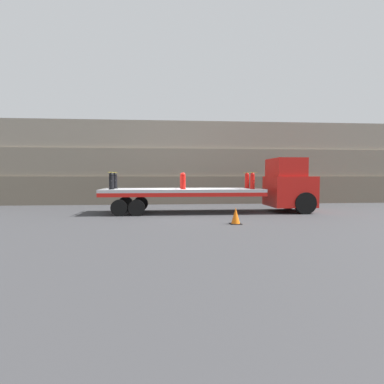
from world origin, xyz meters
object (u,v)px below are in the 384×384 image
fire_hydrant_red_near_1 (183,181)px  fire_hydrant_red_near_2 (252,181)px  truck_cab (290,186)px  fire_hydrant_black_near_0 (111,181)px  fire_hydrant_black_far_0 (115,181)px  traffic_cone (236,216)px  fire_hydrant_red_far_2 (247,181)px  flatbed_trailer (173,193)px  fire_hydrant_red_far_1 (182,181)px

fire_hydrant_red_near_1 → fire_hydrant_red_near_2: bearing=0.0°
truck_cab → fire_hydrant_black_near_0: bearing=-176.8°
fire_hydrant_red_near_2 → fire_hydrant_red_near_1: bearing=180.0°
fire_hydrant_black_far_0 → traffic_cone: 7.42m
truck_cab → fire_hydrant_red_far_2: truck_cab is taller
fire_hydrant_black_near_0 → fire_hydrant_black_far_0: bearing=90.0°
flatbed_trailer → fire_hydrant_red_near_1: size_ratio=9.88×
fire_hydrant_red_near_1 → traffic_cone: size_ratio=1.26×
flatbed_trailer → fire_hydrant_red_far_1: (0.51, 0.54, 0.66)m
flatbed_trailer → fire_hydrant_black_far_0: fire_hydrant_black_far_0 is taller
fire_hydrant_red_near_1 → flatbed_trailer: bearing=133.2°
fire_hydrant_red_far_2 → traffic_cone: fire_hydrant_red_far_2 is taller
fire_hydrant_red_near_2 → traffic_cone: fire_hydrant_red_near_2 is taller
fire_hydrant_red_far_1 → fire_hydrant_red_far_2: 3.69m
truck_cab → fire_hydrant_black_far_0: 9.70m
fire_hydrant_red_far_1 → truck_cab: bearing=-5.1°
fire_hydrant_red_near_2 → fire_hydrant_red_far_2: same height
fire_hydrant_red_near_2 → traffic_cone: (-1.70, -3.48, -1.39)m
truck_cab → fire_hydrant_red_far_2: bearing=166.8°
fire_hydrant_black_near_0 → fire_hydrant_black_far_0: same height
fire_hydrant_red_far_1 → fire_hydrant_red_near_2: (3.69, -1.08, 0.00)m
fire_hydrant_red_near_1 → fire_hydrant_red_far_2: bearing=16.3°
fire_hydrant_black_far_0 → fire_hydrant_red_near_1: bearing=-16.3°
fire_hydrant_black_near_0 → fire_hydrant_red_near_2: size_ratio=1.00×
fire_hydrant_black_near_0 → fire_hydrant_red_far_2: bearing=8.3°
fire_hydrant_red_far_1 → traffic_cone: bearing=-66.4°
fire_hydrant_red_far_1 → fire_hydrant_red_near_2: 3.85m
fire_hydrant_black_far_0 → fire_hydrant_red_near_2: size_ratio=1.00×
fire_hydrant_black_near_0 → fire_hydrant_red_near_1: bearing=0.0°
truck_cab → fire_hydrant_red_near_1: bearing=-174.9°
fire_hydrant_red_far_1 → fire_hydrant_red_far_2: (3.69, 0.00, 0.00)m
flatbed_trailer → truck_cab: bearing=0.0°
truck_cab → fire_hydrant_red_far_2: (-2.30, 0.54, 0.27)m
fire_hydrant_black_far_0 → fire_hydrant_red_far_2: bearing=0.0°
truck_cab → fire_hydrant_red_near_1: truck_cab is taller
flatbed_trailer → fire_hydrant_black_near_0: size_ratio=9.88×
flatbed_trailer → traffic_cone: size_ratio=12.49×
traffic_cone → flatbed_trailer: bearing=121.9°
fire_hydrant_red_far_1 → fire_hydrant_red_far_2: same height
fire_hydrant_red_near_1 → traffic_cone: fire_hydrant_red_near_1 is taller
flatbed_trailer → fire_hydrant_black_near_0: bearing=-170.4°
truck_cab → flatbed_trailer: (-6.50, 0.00, -0.40)m
fire_hydrant_black_near_0 → fire_hydrant_red_near_2: same height
fire_hydrant_red_far_1 → fire_hydrant_red_far_2: bearing=0.0°
fire_hydrant_red_near_1 → fire_hydrant_red_far_2: size_ratio=1.00×
truck_cab → flatbed_trailer: truck_cab is taller
fire_hydrant_black_near_0 → fire_hydrant_black_far_0: 1.08m
fire_hydrant_red_near_2 → fire_hydrant_black_far_0: bearing=171.7°
fire_hydrant_black_near_0 → fire_hydrant_red_far_2: (7.39, 1.08, 0.00)m
fire_hydrant_black_near_0 → fire_hydrant_black_far_0: (0.00, 1.08, 0.00)m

